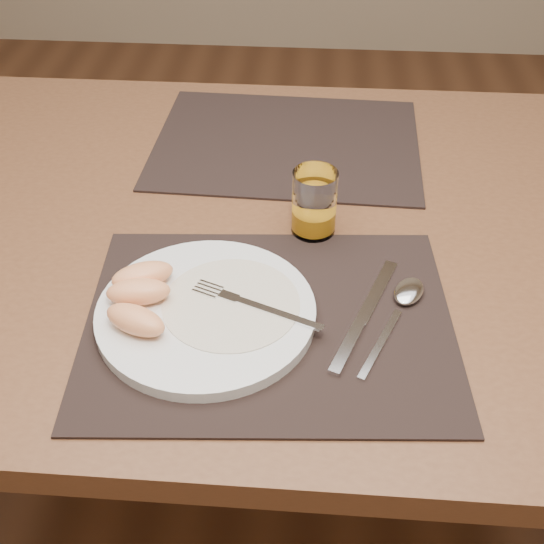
{
  "coord_description": "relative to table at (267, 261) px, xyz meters",
  "views": [
    {
      "loc": [
        0.07,
        -0.82,
        1.34
      ],
      "look_at": [
        0.02,
        -0.15,
        0.77
      ],
      "focal_mm": 45.0,
      "sensor_mm": 36.0,
      "label": 1
    }
  ],
  "objects": [
    {
      "name": "ground",
      "position": [
        0.0,
        0.0,
        -0.67
      ],
      "size": [
        5.0,
        5.0,
        0.0
      ],
      "primitive_type": "plane",
      "color": "#57331E",
      "rests_on": "ground"
    },
    {
      "name": "spoon",
      "position": [
        0.19,
        -0.17,
        0.09
      ],
      "size": [
        0.1,
        0.18,
        0.01
      ],
      "color": "silver",
      "rests_on": "placemat_near"
    },
    {
      "name": "plate",
      "position": [
        -0.06,
        -0.22,
        0.1
      ],
      "size": [
        0.27,
        0.27,
        0.02
      ],
      "primitive_type": "cylinder",
      "color": "white",
      "rests_on": "placemat_near"
    },
    {
      "name": "knife",
      "position": [
        0.13,
        -0.22,
        0.09
      ],
      "size": [
        0.09,
        0.21,
        0.01
      ],
      "color": "silver",
      "rests_on": "placemat_near"
    },
    {
      "name": "plate_dressing",
      "position": [
        -0.03,
        -0.21,
        0.1
      ],
      "size": [
        0.17,
        0.17,
        0.0
      ],
      "color": "white",
      "rests_on": "plate"
    },
    {
      "name": "juice_glass",
      "position": [
        0.07,
        -0.03,
        0.13
      ],
      "size": [
        0.06,
        0.06,
        0.1
      ],
      "color": "white",
      "rests_on": "placemat_near"
    },
    {
      "name": "table",
      "position": [
        0.0,
        0.0,
        0.0
      ],
      "size": [
        1.4,
        0.9,
        0.75
      ],
      "color": "brown",
      "rests_on": "ground"
    },
    {
      "name": "placemat_near",
      "position": [
        0.02,
        -0.22,
        0.09
      ],
      "size": [
        0.47,
        0.38,
        0.0
      ],
      "primitive_type": "cube",
      "rotation": [
        0.0,
        0.0,
        0.07
      ],
      "color": "black",
      "rests_on": "table"
    },
    {
      "name": "fork",
      "position": [
        -0.01,
        -0.21,
        0.11
      ],
      "size": [
        0.17,
        0.08,
        0.0
      ],
      "color": "silver",
      "rests_on": "plate"
    },
    {
      "name": "placemat_far",
      "position": [
        0.02,
        0.22,
        0.09
      ],
      "size": [
        0.46,
        0.36,
        0.0
      ],
      "primitive_type": "cube",
      "rotation": [
        0.0,
        0.0,
        -0.03
      ],
      "color": "black",
      "rests_on": "table"
    },
    {
      "name": "grapefruit_wedges",
      "position": [
        -0.14,
        -0.22,
        0.12
      ],
      "size": [
        0.1,
        0.15,
        0.03
      ],
      "color": "#FFA668",
      "rests_on": "plate"
    }
  ]
}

